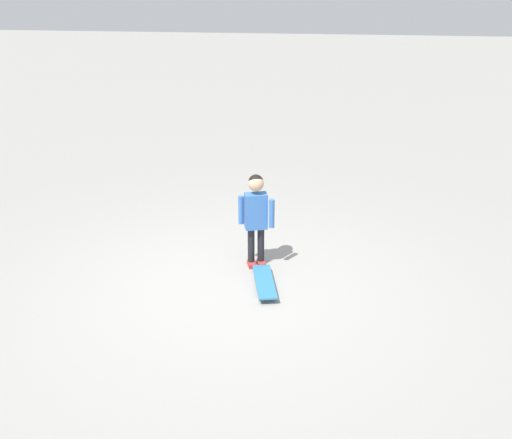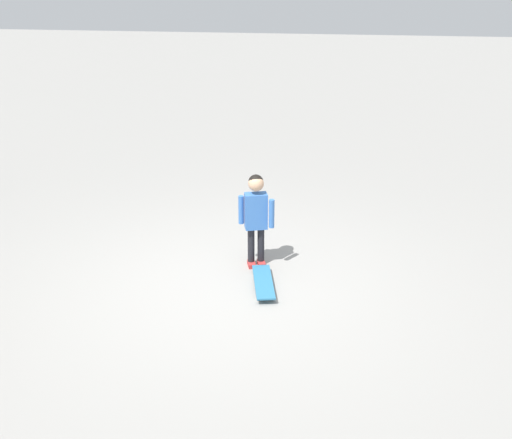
# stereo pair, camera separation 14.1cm
# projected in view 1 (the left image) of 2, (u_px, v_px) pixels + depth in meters

# --- Properties ---
(ground_plane) EXTENTS (50.00, 50.00, 0.00)m
(ground_plane) POSITION_uv_depth(u_px,v_px,m) (230.00, 288.00, 6.46)
(ground_plane) COLOR gray
(child_person) EXTENTS (0.23, 0.40, 1.06)m
(child_person) POSITION_uv_depth(u_px,v_px,m) (256.00, 210.00, 6.71)
(child_person) COLOR black
(child_person) RESTS_ON ground
(skateboard) EXTENTS (0.77, 0.34, 0.07)m
(skateboard) POSITION_uv_depth(u_px,v_px,m) (265.00, 282.00, 6.46)
(skateboard) COLOR teal
(skateboard) RESTS_ON ground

